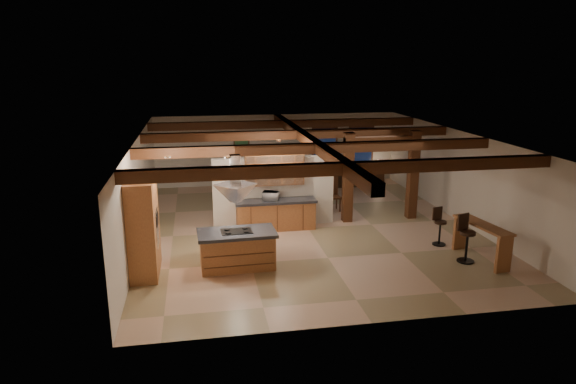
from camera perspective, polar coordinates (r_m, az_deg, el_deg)
name	(u,v)px	position (r m, az deg, el deg)	size (l,w,h in m)	color
ground	(308,228)	(16.06, 2.24, -4.04)	(12.00, 12.00, 0.00)	tan
room_walls	(309,173)	(15.57, 2.30, 2.17)	(12.00, 12.00, 12.00)	beige
ceiling_beams	(309,141)	(15.39, 2.34, 5.73)	(10.00, 12.00, 0.28)	#412210
timber_posts	(381,167)	(16.75, 10.32, 2.78)	(2.50, 0.30, 2.90)	#412210
partition_wall	(274,192)	(16.03, -1.60, 0.04)	(3.80, 0.18, 2.20)	beige
pantry_cabinet	(144,226)	(12.94, -15.75, -3.71)	(0.67, 1.60, 2.40)	#A66835
back_counter	(276,214)	(15.84, -1.37, -2.50)	(2.50, 0.66, 0.94)	#A66835
upper_display_cabinet	(274,169)	(15.68, -1.51, 2.52)	(1.80, 0.36, 0.95)	#A66835
range_hood	(236,200)	(12.66, -5.82, -0.85)	(1.10, 1.10, 1.40)	silver
back_windows	(343,146)	(21.96, 6.11, 5.05)	(2.70, 0.07, 1.70)	#412210
framed_art	(242,145)	(21.14, -5.19, 5.25)	(0.65, 0.05, 0.85)	#412210
recessed_cans	(228,151)	(13.13, -6.69, 4.56)	(3.16, 2.46, 0.03)	silver
kitchen_island	(237,249)	(13.07, -5.67, -6.32)	(1.99, 1.11, 0.97)	#A66835
dining_table	(306,198)	(18.32, 2.07, -0.71)	(1.64, 0.91, 0.58)	#421A10
sofa	(339,178)	(21.36, 5.71, 1.59)	(2.25, 0.88, 0.66)	black
microwave	(271,196)	(15.65, -1.93, -0.44)	(0.48, 0.32, 0.26)	silver
bar_counter	(482,236)	(14.32, 20.72, -4.57)	(0.74, 1.94, 0.99)	#A66835
side_table	(378,175)	(22.28, 10.02, 1.88)	(0.47, 0.47, 0.58)	#412210
table_lamp	(379,163)	(22.17, 10.08, 3.23)	(0.30, 0.30, 0.35)	black
bar_stool_a	(466,238)	(14.10, 19.16, -4.86)	(0.46, 0.48, 1.26)	black
bar_stool_b	(439,226)	(15.15, 16.46, -3.66)	(0.38, 0.40, 1.07)	black
dining_chairs	(307,188)	(18.22, 2.08, 0.40)	(2.08, 2.08, 1.29)	#412210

